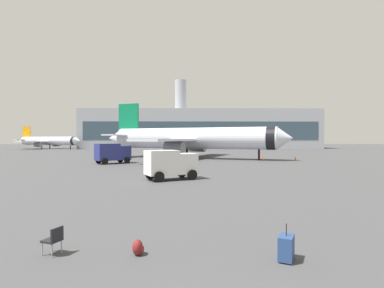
% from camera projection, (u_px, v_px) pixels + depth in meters
% --- Properties ---
extents(airplane_at_gate, '(34.24, 31.41, 10.50)m').
position_uv_depth(airplane_at_gate, '(191.00, 138.00, 55.10)').
color(airplane_at_gate, silver).
rests_on(airplane_at_gate, ground).
extents(airplane_taxiing, '(26.70, 24.43, 8.08)m').
position_uv_depth(airplane_taxiing, '(49.00, 141.00, 107.81)').
color(airplane_taxiing, silver).
rests_on(airplane_taxiing, ground).
extents(service_truck, '(5.16, 4.64, 2.90)m').
position_uv_depth(service_truck, '(112.00, 152.00, 43.93)').
color(service_truck, navy).
rests_on(service_truck, ground).
extents(cargo_van, '(4.83, 3.84, 2.60)m').
position_uv_depth(cargo_van, '(170.00, 163.00, 26.56)').
color(cargo_van, white).
rests_on(cargo_van, ground).
extents(safety_cone_near, '(0.44, 0.44, 0.62)m').
position_uv_depth(safety_cone_near, '(193.00, 154.00, 65.25)').
color(safety_cone_near, '#F2590C').
rests_on(safety_cone_near, ground).
extents(safety_cone_mid, '(0.44, 0.44, 0.81)m').
position_uv_depth(safety_cone_mid, '(262.00, 156.00, 54.86)').
color(safety_cone_mid, '#F2590C').
rests_on(safety_cone_mid, ground).
extents(safety_cone_far, '(0.44, 0.44, 0.74)m').
position_uv_depth(safety_cone_far, '(295.00, 158.00, 50.33)').
color(safety_cone_far, '#F2590C').
rests_on(safety_cone_far, ground).
extents(rolling_suitcase, '(0.64, 0.75, 1.10)m').
position_uv_depth(rolling_suitcase, '(286.00, 247.00, 8.94)').
color(rolling_suitcase, navy).
rests_on(rolling_suitcase, ground).
extents(traveller_backpack, '(0.36, 0.40, 0.48)m').
position_uv_depth(traveller_backpack, '(138.00, 248.00, 9.36)').
color(traveller_backpack, maroon).
rests_on(traveller_backpack, ground).
extents(gate_chair, '(0.63, 0.63, 0.86)m').
position_uv_depth(gate_chair, '(54.00, 239.00, 9.39)').
color(gate_chair, black).
rests_on(gate_chair, ground).
extents(terminal_building, '(87.97, 22.60, 26.40)m').
position_uv_depth(terminal_building, '(200.00, 129.00, 118.51)').
color(terminal_building, '#9EA3AD').
rests_on(terminal_building, ground).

